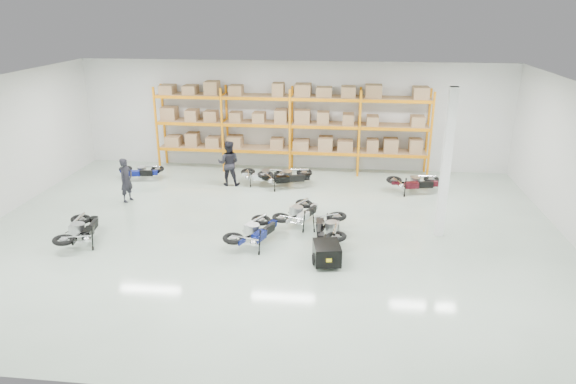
# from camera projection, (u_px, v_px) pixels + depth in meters

# --- Properties ---
(room) EXTENTS (18.00, 18.00, 18.00)m
(room) POSITION_uv_depth(u_px,v_px,m) (267.00, 163.00, 15.04)
(room) COLOR #B4C9B5
(room) RESTS_ON ground
(pallet_rack) EXTENTS (11.28, 0.98, 3.62)m
(pallet_rack) POSITION_uv_depth(u_px,v_px,m) (291.00, 118.00, 21.06)
(pallet_rack) COLOR orange
(pallet_rack) RESTS_ON ground
(structural_column) EXTENTS (0.25, 0.25, 4.50)m
(structural_column) POSITION_uv_depth(u_px,v_px,m) (446.00, 164.00, 14.96)
(structural_column) COLOR white
(structural_column) RESTS_ON ground
(moto_blue_centre) EXTENTS (1.51, 2.00, 1.16)m
(moto_blue_centre) POSITION_uv_depth(u_px,v_px,m) (254.00, 227.00, 14.88)
(moto_blue_centre) COLOR #070F4C
(moto_blue_centre) RESTS_ON ground
(moto_silver_left) EXTENTS (1.49, 1.90, 1.10)m
(moto_silver_left) POSITION_uv_depth(u_px,v_px,m) (299.00, 209.00, 16.29)
(moto_silver_left) COLOR #BABEC2
(moto_silver_left) RESTS_ON ground
(moto_black_far_left) EXTENTS (1.17, 1.90, 1.15)m
(moto_black_far_left) POSITION_uv_depth(u_px,v_px,m) (80.00, 226.00, 14.99)
(moto_black_far_left) COLOR black
(moto_black_far_left) RESTS_ON ground
(moto_touring_right) EXTENTS (0.90, 1.79, 1.16)m
(moto_touring_right) POSITION_uv_depth(u_px,v_px,m) (329.00, 223.00, 15.20)
(moto_touring_right) COLOR black
(moto_touring_right) RESTS_ON ground
(trailer) EXTENTS (0.83, 1.50, 0.61)m
(trailer) POSITION_uv_depth(u_px,v_px,m) (327.00, 253.00, 13.77)
(trailer) COLOR black
(trailer) RESTS_ON ground
(moto_back_a) EXTENTS (1.63, 0.93, 1.01)m
(moto_back_a) POSITION_uv_depth(u_px,v_px,m) (140.00, 168.00, 20.50)
(moto_back_a) COLOR navy
(moto_back_a) RESTS_ON ground
(moto_back_b) EXTENTS (1.70, 0.89, 1.08)m
(moto_back_b) POSITION_uv_depth(u_px,v_px,m) (264.00, 172.00, 19.96)
(moto_back_b) COLOR silver
(moto_back_b) RESTS_ON ground
(moto_back_c) EXTENTS (2.03, 1.40, 1.19)m
(moto_back_c) POSITION_uv_depth(u_px,v_px,m) (286.00, 173.00, 19.66)
(moto_back_c) COLOR black
(moto_back_c) RESTS_ON ground
(moto_back_d) EXTENTS (1.85, 1.14, 1.12)m
(moto_back_d) POSITION_uv_depth(u_px,v_px,m) (415.00, 179.00, 19.08)
(moto_back_d) COLOR #410D15
(moto_back_d) RESTS_ON ground
(person_left) EXTENTS (0.53, 0.66, 1.58)m
(person_left) POSITION_uv_depth(u_px,v_px,m) (126.00, 180.00, 18.16)
(person_left) COLOR black
(person_left) RESTS_ON ground
(person_back) EXTENTS (0.88, 0.70, 1.76)m
(person_back) POSITION_uv_depth(u_px,v_px,m) (229.00, 163.00, 19.80)
(person_back) COLOR black
(person_back) RESTS_ON ground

